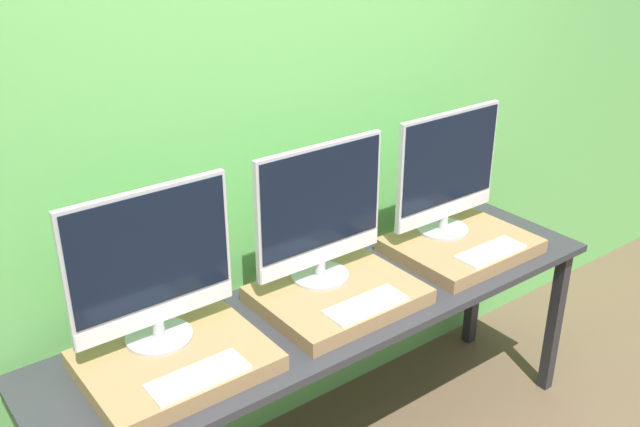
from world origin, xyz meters
TOP-DOWN VIEW (x-y plane):
  - wall_back at (0.00, 0.66)m, footprint 8.00×0.04m
  - workbench at (0.00, 0.30)m, footprint 2.27×0.59m
  - wooden_riser_left at (-0.66, 0.29)m, footprint 0.56×0.45m
  - monitor_left at (-0.66, 0.40)m, footprint 0.54×0.22m
  - keyboard_left at (-0.66, 0.13)m, footprint 0.30×0.12m
  - wooden_riser_center at (0.00, 0.29)m, footprint 0.56×0.45m
  - monitor_center at (0.00, 0.40)m, footprint 0.54×0.22m
  - keyboard_center at (0.00, 0.13)m, footprint 0.30×0.12m
  - wooden_riser_right at (0.66, 0.29)m, footprint 0.56×0.45m
  - monitor_right at (0.66, 0.40)m, footprint 0.54×0.22m
  - keyboard_right at (0.66, 0.13)m, footprint 0.30×0.12m

SIDE VIEW (x-z plane):
  - workbench at x=0.00m, z-range 0.30..1.06m
  - wooden_riser_left at x=-0.66m, z-range 0.75..0.81m
  - wooden_riser_center at x=0.00m, z-range 0.75..0.81m
  - wooden_riser_right at x=0.66m, z-range 0.75..0.81m
  - keyboard_left at x=-0.66m, z-range 0.81..0.83m
  - keyboard_center at x=0.00m, z-range 0.81..0.83m
  - keyboard_right at x=0.66m, z-range 0.81..0.83m
  - monitor_left at x=-0.66m, z-range 0.82..1.34m
  - monitor_center at x=0.00m, z-range 0.82..1.34m
  - monitor_right at x=0.66m, z-range 0.82..1.34m
  - wall_back at x=0.00m, z-range 0.00..2.60m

